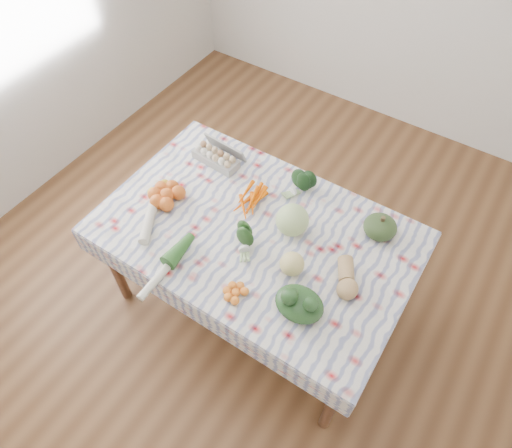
% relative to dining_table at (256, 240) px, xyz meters
% --- Properties ---
extents(ground, '(4.50, 4.50, 0.00)m').
position_rel_dining_table_xyz_m(ground, '(0.00, 0.00, -0.68)').
color(ground, brown).
rests_on(ground, ground).
extents(dining_table, '(1.60, 1.00, 0.75)m').
position_rel_dining_table_xyz_m(dining_table, '(0.00, 0.00, 0.00)').
color(dining_table, brown).
rests_on(dining_table, ground).
extents(tablecloth, '(1.66, 1.06, 0.01)m').
position_rel_dining_table_xyz_m(tablecloth, '(0.00, 0.00, 0.08)').
color(tablecloth, white).
rests_on(tablecloth, dining_table).
extents(egg_carton, '(0.30, 0.14, 0.08)m').
position_rel_dining_table_xyz_m(egg_carton, '(-0.48, 0.30, 0.12)').
color(egg_carton, '#9FA09B').
rests_on(egg_carton, tablecloth).
extents(carrot_bunch, '(0.24, 0.22, 0.04)m').
position_rel_dining_table_xyz_m(carrot_bunch, '(-0.13, 0.14, 0.10)').
color(carrot_bunch, '#F76100').
rests_on(carrot_bunch, tablecloth).
extents(kale_bunch, '(0.18, 0.17, 0.13)m').
position_rel_dining_table_xyz_m(kale_bunch, '(0.05, 0.37, 0.15)').
color(kale_bunch, '#153415').
rests_on(kale_bunch, tablecloth).
extents(kabocha_squash, '(0.21, 0.21, 0.11)m').
position_rel_dining_table_xyz_m(kabocha_squash, '(0.55, 0.34, 0.14)').
color(kabocha_squash, '#314821').
rests_on(kabocha_squash, tablecloth).
extents(cabbage, '(0.22, 0.22, 0.17)m').
position_rel_dining_table_xyz_m(cabbage, '(0.15, 0.11, 0.17)').
color(cabbage, '#B1D284').
rests_on(cabbage, tablecloth).
extents(butternut_squash, '(0.20, 0.24, 0.10)m').
position_rel_dining_table_xyz_m(butternut_squash, '(0.54, -0.03, 0.14)').
color(butternut_squash, tan).
rests_on(butternut_squash, tablecloth).
extents(orange_cluster, '(0.26, 0.26, 0.09)m').
position_rel_dining_table_xyz_m(orange_cluster, '(-0.53, -0.09, 0.13)').
color(orange_cluster, '#D75E1D').
rests_on(orange_cluster, tablecloth).
extents(broccoli, '(0.20, 0.20, 0.11)m').
position_rel_dining_table_xyz_m(broccoli, '(-0.00, -0.12, 0.14)').
color(broccoli, '#244C1C').
rests_on(broccoli, tablecloth).
extents(mandarin_cluster, '(0.16, 0.16, 0.04)m').
position_rel_dining_table_xyz_m(mandarin_cluster, '(0.13, -0.37, 0.11)').
color(mandarin_cluster, orange).
rests_on(mandarin_cluster, tablecloth).
extents(grapefruit, '(0.13, 0.13, 0.12)m').
position_rel_dining_table_xyz_m(grapefruit, '(0.28, -0.11, 0.14)').
color(grapefruit, '#DFCE7A').
rests_on(grapefruit, tablecloth).
extents(spinach_bag, '(0.28, 0.24, 0.10)m').
position_rel_dining_table_xyz_m(spinach_bag, '(0.42, -0.28, 0.14)').
color(spinach_bag, '#183517').
rests_on(spinach_bag, tablecloth).
extents(daikon, '(0.23, 0.36, 0.05)m').
position_rel_dining_table_xyz_m(daikon, '(-0.52, -0.24, 0.11)').
color(daikon, beige).
rests_on(daikon, tablecloth).
extents(leek, '(0.05, 0.40, 0.04)m').
position_rel_dining_table_xyz_m(leek, '(-0.24, -0.45, 0.11)').
color(leek, white).
rests_on(leek, tablecloth).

